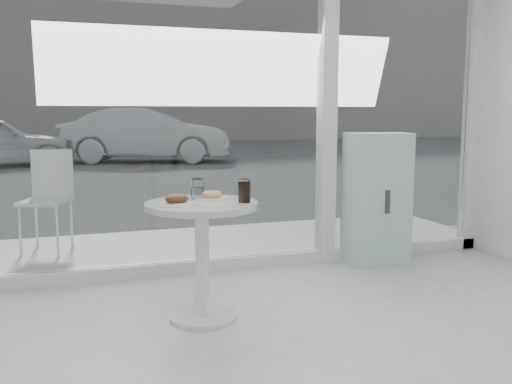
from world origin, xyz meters
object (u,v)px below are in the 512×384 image
object	(u,v)px
patio_chair	(48,194)
car_silver	(147,135)
mint_cabinet	(376,199)
water_tumbler_a	(197,190)
cola_glass	(244,191)
water_tumbler_b	(198,189)
main_table	(202,236)
plate_fritter	(177,201)
plate_donut	(212,196)

from	to	relation	value
patio_chair	car_silver	distance (m)	10.11
mint_cabinet	water_tumbler_a	xyz separation A→B (m)	(-1.78, -0.70, 0.25)
mint_cabinet	cola_glass	xyz separation A→B (m)	(-1.53, -0.97, 0.26)
water_tumbler_b	water_tumbler_a	bearing A→B (deg)	-111.91
main_table	cola_glass	xyz separation A→B (m)	(0.26, -0.09, 0.29)
car_silver	plate_fritter	world-z (taller)	car_silver
main_table	water_tumbler_b	size ratio (longest dim) A/B	6.00
plate_donut	water_tumbler_a	size ratio (longest dim) A/B	1.72
plate_fritter	water_tumbler_a	xyz separation A→B (m)	(0.18, 0.23, 0.03)
car_silver	cola_glass	bearing A→B (deg)	-168.59
patio_chair	water_tumbler_b	distance (m)	2.18
plate_donut	cola_glass	xyz separation A→B (m)	(0.17, -0.19, 0.05)
plate_donut	water_tumbler_a	world-z (taller)	water_tumbler_a
mint_cabinet	car_silver	world-z (taller)	car_silver
main_table	mint_cabinet	size ratio (longest dim) A/B	0.66
car_silver	plate_donut	size ratio (longest dim) A/B	19.91
main_table	mint_cabinet	bearing A→B (deg)	26.17
water_tumbler_b	mint_cabinet	bearing A→B (deg)	20.81
main_table	cola_glass	size ratio (longest dim) A/B	5.17
main_table	car_silver	distance (m)	12.05
car_silver	plate_fritter	bearing A→B (deg)	-170.60
mint_cabinet	cola_glass	world-z (taller)	mint_cabinet
plate_fritter	water_tumbler_b	world-z (taller)	water_tumbler_b
water_tumbler_a	water_tumbler_b	xyz separation A→B (m)	(0.01, 0.03, -0.00)
car_silver	plate_donut	world-z (taller)	car_silver
car_silver	plate_donut	bearing A→B (deg)	-169.46
main_table	plate_donut	size ratio (longest dim) A/B	3.47
plate_fritter	water_tumbler_b	bearing A→B (deg)	54.18
mint_cabinet	patio_chair	bearing A→B (deg)	164.93
water_tumbler_b	cola_glass	world-z (taller)	cola_glass
car_silver	water_tumbler_b	world-z (taller)	car_silver
patio_chair	water_tumbler_a	size ratio (longest dim) A/B	7.25
car_silver	cola_glass	size ratio (longest dim) A/B	29.66
car_silver	mint_cabinet	bearing A→B (deg)	-161.15
car_silver	plate_donut	xyz separation A→B (m)	(-1.24, -11.88, 0.06)
water_tumbler_b	car_silver	bearing A→B (deg)	83.68
patio_chair	water_tumbler_b	xyz separation A→B (m)	(1.00, -1.92, 0.24)
plate_donut	water_tumbler_a	bearing A→B (deg)	137.26
car_silver	water_tumbler_b	size ratio (longest dim) A/B	34.45
main_table	mint_cabinet	distance (m)	2.00
plate_fritter	water_tumbler_a	size ratio (longest dim) A/B	1.88
patio_chair	plate_donut	size ratio (longest dim) A/B	4.22
mint_cabinet	main_table	bearing A→B (deg)	-144.49
main_table	patio_chair	world-z (taller)	patio_chair
water_tumbler_b	cola_glass	xyz separation A→B (m)	(0.23, -0.30, 0.02)
patio_chair	plate_donut	bearing A→B (deg)	-40.62
water_tumbler_a	patio_chair	bearing A→B (deg)	116.71
plate_fritter	cola_glass	bearing A→B (deg)	-4.47
main_table	patio_chair	xyz separation A→B (m)	(-0.97, 2.13, 0.03)
main_table	plate_fritter	xyz separation A→B (m)	(-0.17, -0.06, 0.25)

